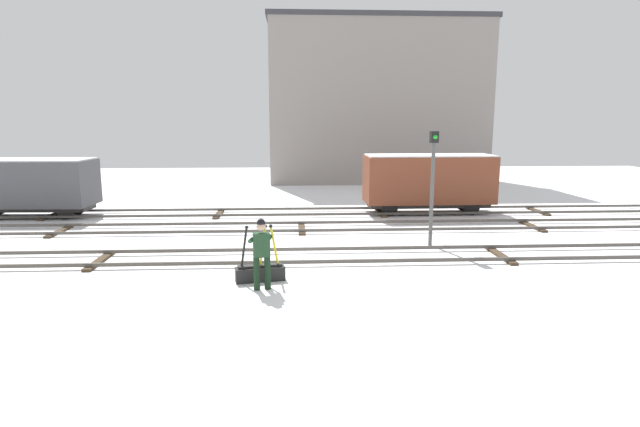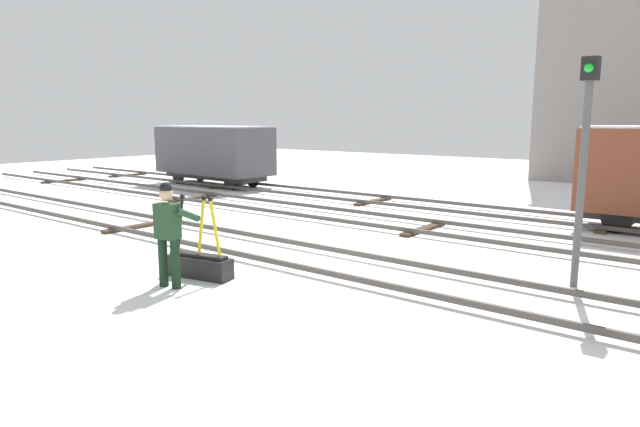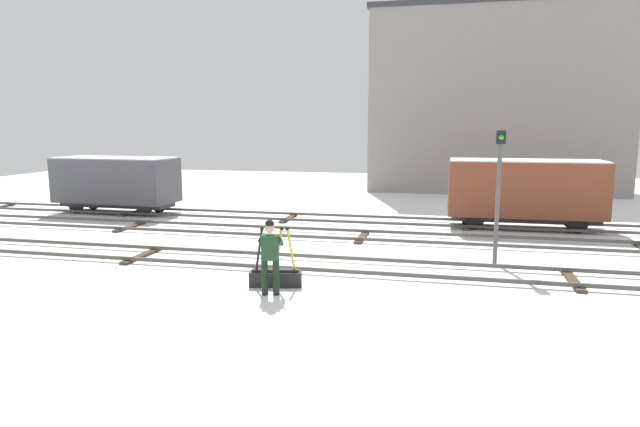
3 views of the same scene
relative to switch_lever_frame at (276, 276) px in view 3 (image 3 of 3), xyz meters
The scene contains 11 objects.
ground_plane 2.28m from the switch_lever_frame, 59.37° to the left, with size 60.00×60.00×0.00m, color white.
track_main_line 2.27m from the switch_lever_frame, 59.37° to the left, with size 44.00×1.94×0.18m.
track_siding_near 6.19m from the switch_lever_frame, 79.25° to the left, with size 44.00×1.94×0.18m.
track_siding_far 9.34m from the switch_lever_frame, 82.89° to the left, with size 44.00×1.94×0.18m.
switch_lever_frame is the anchor object (origin of this frame).
rail_worker 0.99m from the switch_lever_frame, 82.43° to the right, with size 0.63×0.72×1.73m.
signal_post 6.63m from the switch_lever_frame, 33.17° to the left, with size 0.24×0.32×3.68m.
apartment_building 23.39m from the switch_lever_frame, 73.63° to the left, with size 14.28×5.36×10.49m.
freight_car_mid_siding 11.52m from the switch_lever_frame, 54.01° to the left, with size 5.52×2.00×2.56m.
freight_car_far_end 13.82m from the switch_lever_frame, 137.70° to the left, with size 5.27×2.29×2.44m.
perched_bird_roof_left 23.07m from the switch_lever_frame, 88.71° to the left, with size 0.28×0.14×0.13m.
Camera 3 is at (2.76, -14.27, 3.81)m, focal length 31.21 mm.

